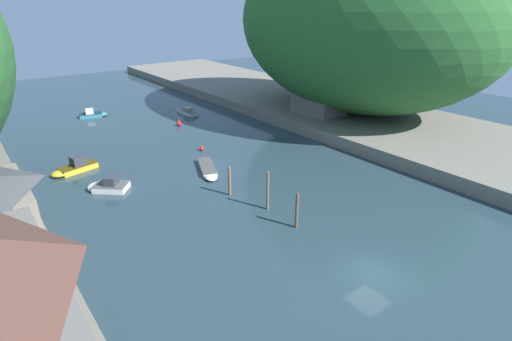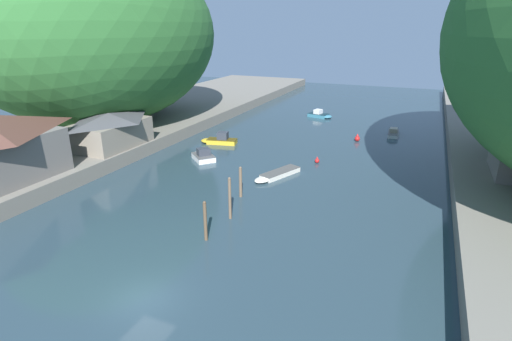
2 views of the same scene
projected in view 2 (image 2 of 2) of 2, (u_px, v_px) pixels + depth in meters
water_surface at (298, 156)px, 49.31m from camera, size 130.00×130.00×0.00m
left_bank at (119, 128)px, 59.40m from camera, size 22.00×120.00×1.59m
hillside_left at (101, 35)px, 55.29m from camera, size 28.25×39.55×24.61m
boathouse_shed at (110, 129)px, 46.93m from camera, size 6.08×9.44×3.99m
boat_mid_channel at (203, 155)px, 47.87m from camera, size 4.30×4.16×1.50m
boat_navy_launch at (393, 132)px, 58.64m from camera, size 1.71×5.22×1.12m
boat_moored_right at (321, 115)px, 69.58m from camera, size 4.50×2.86×1.31m
boat_cabin_cruiser at (219, 140)px, 54.21m from camera, size 5.17×2.74×1.61m
boat_yellow_tender at (275, 175)px, 42.21m from camera, size 3.69×6.29×0.54m
mooring_post_nearest at (205, 221)px, 29.44m from camera, size 0.26×0.26×3.19m
mooring_post_second at (230, 198)px, 32.67m from camera, size 0.25×0.25×3.69m
mooring_post_middle at (241, 182)px, 37.01m from camera, size 0.29×0.29×3.00m
channel_buoy_near at (317, 160)px, 46.56m from camera, size 0.54×0.54×0.80m
channel_buoy_far at (357, 138)px, 55.23m from camera, size 0.73×0.73×1.10m
person_on_quay at (33, 169)px, 37.14m from camera, size 0.29×0.42×1.69m
person_by_boathouse at (21, 175)px, 35.57m from camera, size 0.32×0.43×1.69m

